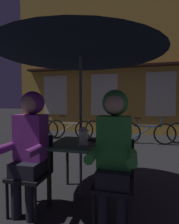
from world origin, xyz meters
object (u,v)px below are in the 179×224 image
object	(u,v)px
patio_umbrella	(80,40)
chair_left	(33,168)
lantern	(84,135)
person_left_hooded	(30,139)
bicycle_second	(70,129)
bicycle_fourth	(147,133)
cafe_table	(81,150)
chair_right	(114,176)
bicycle_nearest	(39,128)
person_right_hooded	(114,144)
bicycle_third	(107,130)
book	(97,140)

from	to	relation	value
patio_umbrella	chair_left	distance (m)	1.68
lantern	chair_left	distance (m)	0.71
patio_umbrella	lantern	bearing A→B (deg)	-56.00
person_left_hooded	bicycle_second	xyz separation A→B (m)	(-1.00, 4.01, -0.50)
patio_umbrella	bicycle_fourth	distance (m)	3.97
lantern	person_left_hooded	size ratio (longest dim) A/B	0.17
cafe_table	bicycle_fourth	world-z (taller)	bicycle_fourth
bicycle_second	bicycle_fourth	bearing A→B (deg)	-3.86
chair_right	bicycle_nearest	xyz separation A→B (m)	(-3.11, 3.86, -0.14)
person_right_hooded	bicycle_third	distance (m)	4.15
bicycle_fourth	person_right_hooded	bearing A→B (deg)	-98.97
person_right_hooded	bicycle_third	xyz separation A→B (m)	(-0.66, 4.07, -0.50)
person_right_hooded	book	bearing A→B (deg)	116.90
chair_left	book	distance (m)	0.89
cafe_table	chair_right	xyz separation A→B (m)	(0.48, -0.37, -0.15)
cafe_table	bicycle_nearest	xyz separation A→B (m)	(-2.63, 3.49, -0.29)
patio_umbrella	person_left_hooded	world-z (taller)	patio_umbrella
book	cafe_table	bearing A→B (deg)	-125.46
person_left_hooded	bicycle_third	xyz separation A→B (m)	(0.30, 4.07, -0.50)
chair_right	person_left_hooded	bearing A→B (deg)	-176.61
lantern	bicycle_fourth	world-z (taller)	lantern
lantern	chair_right	xyz separation A→B (m)	(0.41, -0.27, -0.37)
person_right_hooded	bicycle_fourth	size ratio (longest dim) A/B	0.83
cafe_table	bicycle_third	distance (m)	3.66
bicycle_nearest	book	xyz separation A→B (m)	(2.81, -3.33, 0.41)
cafe_table	patio_umbrella	xyz separation A→B (m)	(0.00, 0.00, 1.42)
bicycle_fourth	bicycle_third	bearing A→B (deg)	169.56
bicycle_second	cafe_table	bearing A→B (deg)	-67.60
person_left_hooded	book	distance (m)	0.89
person_right_hooded	bicycle_second	xyz separation A→B (m)	(-1.96, 4.01, -0.50)
patio_umbrella	bicycle_third	size ratio (longest dim) A/B	1.41
bicycle_fourth	book	bearing A→B (deg)	-105.52
person_right_hooded	book	distance (m)	0.66
chair_left	bicycle_third	xyz separation A→B (m)	(0.30, 4.01, -0.14)
person_left_hooded	bicycle_second	size ratio (longest dim) A/B	0.83
chair_left	bicycle_fourth	world-z (taller)	chair_left
chair_right	bicycle_second	world-z (taller)	chair_right
lantern	person_left_hooded	distance (m)	0.64
patio_umbrella	bicycle_nearest	xyz separation A→B (m)	(-2.63, 3.49, -1.71)
patio_umbrella	bicycle_third	distance (m)	4.03
patio_umbrella	bicycle_nearest	world-z (taller)	patio_umbrella
bicycle_nearest	person_left_hooded	bearing A→B (deg)	-61.28
chair_left	chair_right	bearing A→B (deg)	0.00
cafe_table	book	size ratio (longest dim) A/B	3.70
bicycle_nearest	bicycle_third	xyz separation A→B (m)	(2.45, 0.15, 0.00)
patio_umbrella	book	xyz separation A→B (m)	(0.18, 0.16, -1.31)
cafe_table	chair_right	world-z (taller)	chair_right
bicycle_third	bicycle_fourth	world-z (taller)	same
bicycle_second	patio_umbrella	bearing A→B (deg)	-67.60
chair_left	person_right_hooded	bearing A→B (deg)	-3.39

